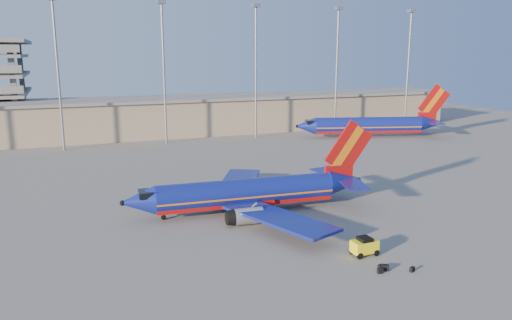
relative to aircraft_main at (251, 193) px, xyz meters
name	(u,v)px	position (x,y,z in m)	size (l,w,h in m)	color
ground	(276,201)	(4.49, 2.86, -2.24)	(220.00, 220.00, 0.00)	slate
terminal_building	(218,113)	(14.49, 60.86, 2.08)	(122.00, 16.00, 8.50)	gray
light_mast_row	(211,57)	(9.49, 48.86, 15.31)	(101.60, 1.60, 28.65)	gray
aircraft_main	(251,193)	(0.00, 0.00, 0.00)	(30.97, 29.74, 10.48)	navy
aircraft_second	(371,125)	(43.79, 40.24, 0.46)	(33.98, 16.70, 11.78)	navy
baggage_tug	(364,246)	(5.16, -16.22, -1.33)	(2.48, 1.55, 1.75)	yellow
luggage_pile	(388,268)	(5.14, -19.89, -2.01)	(3.30, 1.86, 0.54)	black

